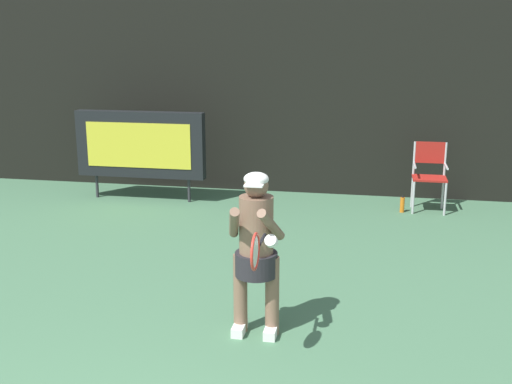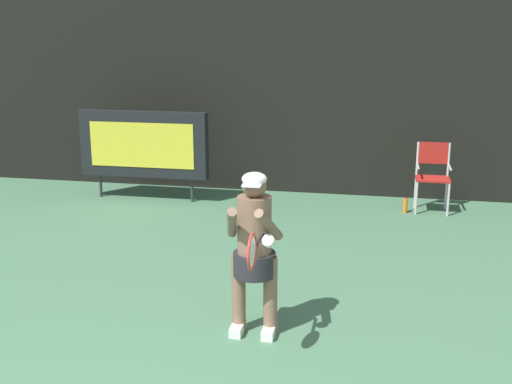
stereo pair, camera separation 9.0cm
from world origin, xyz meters
TOP-DOWN VIEW (x-y plane):
  - backdrop_screen at (0.00, 8.50)m, footprint 18.00×0.12m
  - scoreboard at (-2.24, 7.44)m, footprint 2.20×0.21m
  - umpire_chair at (2.48, 7.68)m, footprint 0.52×0.44m
  - water_bottle at (2.08, 7.47)m, footprint 0.07×0.07m
  - tennis_player at (0.59, 3.01)m, footprint 0.53×0.60m
  - tennis_racket at (0.70, 2.44)m, footprint 0.03×0.60m

SIDE VIEW (x-z plane):
  - water_bottle at x=2.08m, z-range -0.01..0.26m
  - umpire_chair at x=2.48m, z-range 0.08..1.16m
  - tennis_player at x=0.59m, z-range 0.08..1.62m
  - scoreboard at x=-2.24m, z-range 0.20..1.70m
  - tennis_racket at x=0.70m, z-range 0.86..1.18m
  - backdrop_screen at x=0.00m, z-range -0.02..3.64m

